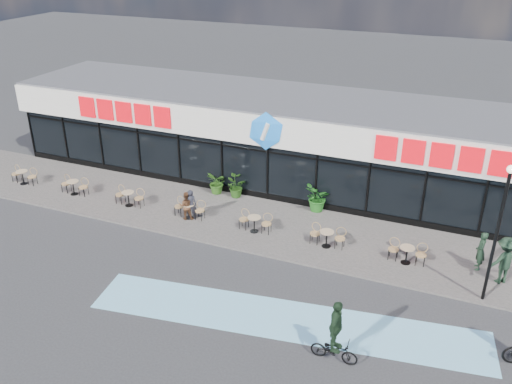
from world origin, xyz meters
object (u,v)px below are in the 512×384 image
potted_plant_mid (235,187)px  cyclist_a (335,337)px  lamp_post (499,224)px  pedestrian_a (481,251)px  patron_left (191,204)px  patron_right (186,206)px  bistro_set_0 (24,175)px  potted_plant_left (217,183)px  pedestrian_c (504,260)px  potted_plant_right (317,199)px

potted_plant_mid → cyclist_a: 12.14m
lamp_post → pedestrian_a: (-0.27, 2.05, -2.34)m
patron_left → lamp_post: bearing=152.2°
lamp_post → patron_right: (-13.10, 1.26, -2.46)m
bistro_set_0 → potted_plant_mid: 11.49m
lamp_post → pedestrian_a: size_ratio=3.25×
potted_plant_left → pedestrian_c: bearing=-12.0°
potted_plant_left → potted_plant_mid: size_ratio=1.06×
pedestrian_a → potted_plant_mid: bearing=-107.8°
patron_right → cyclist_a: bearing=123.0°
patron_left → potted_plant_mid: bearing=-129.4°
potted_plant_mid → bistro_set_0: bearing=-165.8°
potted_plant_left → lamp_post: bearing=-18.2°
potted_plant_left → potted_plant_mid: (1.00, 0.00, -0.03)m
bistro_set_0 → patron_left: bearing=-0.6°
potted_plant_left → potted_plant_right: size_ratio=0.86×
lamp_post → pedestrian_c: lamp_post is taller
patron_right → pedestrian_c: (13.67, 0.14, 0.28)m
patron_left → pedestrian_a: (12.64, 0.70, 0.07)m
lamp_post → cyclist_a: bearing=-130.0°
potted_plant_mid → pedestrian_a: bearing=-10.8°
potted_plant_mid → pedestrian_c: bearing=-12.9°
pedestrian_a → cyclist_a: bearing=-36.2°
potted_plant_right → pedestrian_c: pedestrian_c is taller
bistro_set_0 → patron_right: bearing=-1.1°
potted_plant_left → pedestrian_a: bearing=-9.9°
lamp_post → potted_plant_right: lamp_post is taller
patron_left → cyclist_a: (8.63, -6.45, 0.09)m
bistro_set_0 → cyclist_a: bearing=-19.2°
lamp_post → potted_plant_left: bearing=161.8°
pedestrian_c → patron_right: bearing=-35.2°
cyclist_a → pedestrian_a: bearing=60.8°
patron_left → cyclist_a: size_ratio=0.66×
potted_plant_left → pedestrian_c: size_ratio=0.61×
lamp_post → potted_plant_right: (-7.66, 4.34, -2.48)m
patron_right → cyclist_a: 10.88m
potted_plant_left → pedestrian_a: (12.72, -2.22, 0.23)m
bistro_set_0 → pedestrian_a: 22.86m
pedestrian_a → cyclist_a: (-4.00, -7.15, 0.01)m
lamp_post → pedestrian_c: (0.57, 1.40, -2.19)m
potted_plant_left → potted_plant_mid: 1.01m
potted_plant_right → potted_plant_left: bearing=-179.3°
potted_plant_right → cyclist_a: 10.03m
potted_plant_right → cyclist_a: size_ratio=0.61×
potted_plant_mid → cyclist_a: (7.71, -9.37, 0.28)m
patron_left → patron_right: 0.22m
lamp_post → cyclist_a: size_ratio=2.37×
bistro_set_0 → potted_plant_mid: (11.14, 2.82, 0.10)m
patron_right → pedestrian_c: size_ratio=0.71×
potted_plant_left → patron_left: (0.08, -2.93, 0.16)m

